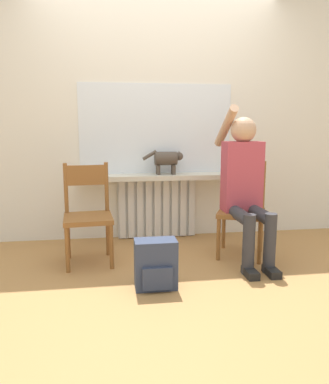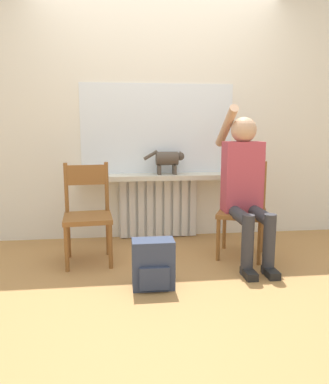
# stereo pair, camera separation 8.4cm
# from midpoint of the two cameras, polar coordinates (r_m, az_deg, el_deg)

# --- Properties ---
(ground_plane) EXTENTS (12.00, 12.00, 0.00)m
(ground_plane) POSITION_cam_midpoint_polar(r_m,az_deg,el_deg) (3.04, 0.86, -13.02)
(ground_plane) COLOR #B27F47
(wall_with_window) EXTENTS (7.00, 0.06, 2.70)m
(wall_with_window) POSITION_cam_midpoint_polar(r_m,az_deg,el_deg) (4.02, -1.96, 12.27)
(wall_with_window) COLOR white
(wall_with_window) RESTS_ON ground_plane
(radiator) EXTENTS (0.84, 0.08, 0.65)m
(radiator) POSITION_cam_midpoint_polar(r_m,az_deg,el_deg) (4.03, -1.75, -2.42)
(radiator) COLOR silver
(radiator) RESTS_ON ground_plane
(windowsill) EXTENTS (1.67, 0.27, 0.05)m
(windowsill) POSITION_cam_midpoint_polar(r_m,az_deg,el_deg) (3.89, -1.63, 2.33)
(windowsill) COLOR beige
(windowsill) RESTS_ON radiator
(window_glass) EXTENTS (1.60, 0.01, 0.93)m
(window_glass) POSITION_cam_midpoint_polar(r_m,az_deg,el_deg) (3.98, -1.89, 9.57)
(window_glass) COLOR white
(window_glass) RESTS_ON windowsill
(chair_left) EXTENTS (0.44, 0.44, 0.87)m
(chair_left) POSITION_cam_midpoint_polar(r_m,az_deg,el_deg) (3.34, -12.33, -3.18)
(chair_left) COLOR brown
(chair_left) RESTS_ON ground_plane
(chair_right) EXTENTS (0.54, 0.54, 0.87)m
(chair_right) POSITION_cam_midpoint_polar(r_m,az_deg,el_deg) (3.53, 11.03, -2.45)
(chair_right) COLOR brown
(chair_right) RESTS_ON ground_plane
(person) EXTENTS (0.36, 1.00, 1.37)m
(person) POSITION_cam_midpoint_polar(r_m,az_deg,el_deg) (3.37, 11.52, 1.45)
(person) COLOR #333338
(person) RESTS_ON ground_plane
(cat) EXTENTS (0.43, 0.14, 0.25)m
(cat) POSITION_cam_midpoint_polar(r_m,az_deg,el_deg) (3.87, -0.26, 5.02)
(cat) COLOR #4C4238
(cat) RESTS_ON windowsill
(backpack) EXTENTS (0.31, 0.21, 0.37)m
(backpack) POSITION_cam_midpoint_polar(r_m,az_deg,el_deg) (2.81, -2.22, -11.00)
(backpack) COLOR #333D56
(backpack) RESTS_ON ground_plane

